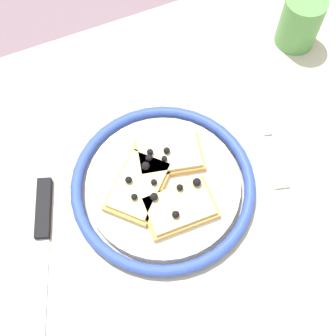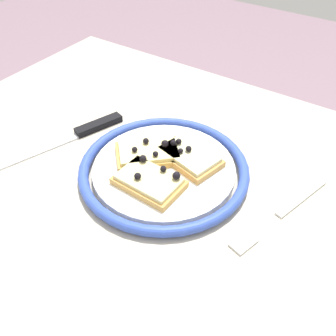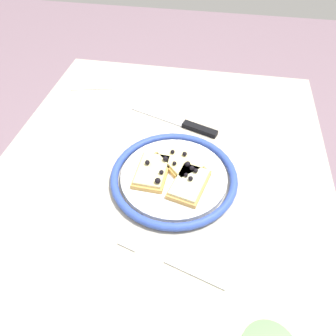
# 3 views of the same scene
# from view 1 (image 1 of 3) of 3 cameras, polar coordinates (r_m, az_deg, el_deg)

# --- Properties ---
(ground_plane) EXTENTS (6.00, 6.00, 0.00)m
(ground_plane) POSITION_cam_1_polar(r_m,az_deg,el_deg) (1.39, 0.04, -16.64)
(ground_plane) COLOR gray
(dining_table) EXTENTS (0.91, 0.74, 0.76)m
(dining_table) POSITION_cam_1_polar(r_m,az_deg,el_deg) (0.76, 0.07, -8.40)
(dining_table) COLOR #BCB29E
(dining_table) RESTS_ON ground_plane
(plate) EXTENTS (0.27, 0.27, 0.02)m
(plate) POSITION_cam_1_polar(r_m,az_deg,el_deg) (0.66, -0.61, -2.15)
(plate) COLOR white
(plate) RESTS_ON dining_table
(pizza_slice_near) EXTENTS (0.11, 0.08, 0.03)m
(pizza_slice_near) POSITION_cam_1_polar(r_m,az_deg,el_deg) (0.66, 0.08, 1.64)
(pizza_slice_near) COLOR tan
(pizza_slice_near) RESTS_ON plate
(pizza_slice_far) EXTENTS (0.10, 0.07, 0.03)m
(pizza_slice_far) POSITION_cam_1_polar(r_m,az_deg,el_deg) (0.63, 1.43, -4.91)
(pizza_slice_far) COLOR tan
(pizza_slice_far) RESTS_ON plate
(pizza_slice_side) EXTENTS (0.12, 0.12, 0.03)m
(pizza_slice_side) POSITION_cam_1_polar(r_m,az_deg,el_deg) (0.64, -3.70, -2.24)
(pizza_slice_side) COLOR tan
(pizza_slice_side) RESTS_ON plate
(knife) EXTENTS (0.10, 0.23, 0.01)m
(knife) POSITION_cam_1_polar(r_m,az_deg,el_deg) (0.66, -15.49, -7.56)
(knife) COLOR silver
(knife) RESTS_ON dining_table
(fork) EXTENTS (0.07, 0.20, 0.00)m
(fork) POSITION_cam_1_polar(r_m,az_deg,el_deg) (0.72, 12.38, 4.56)
(fork) COLOR silver
(fork) RESTS_ON dining_table
(cup) EXTENTS (0.07, 0.07, 0.09)m
(cup) POSITION_cam_1_polar(r_m,az_deg,el_deg) (0.82, 16.29, 17.23)
(cup) COLOR #599E4C
(cup) RESTS_ON dining_table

